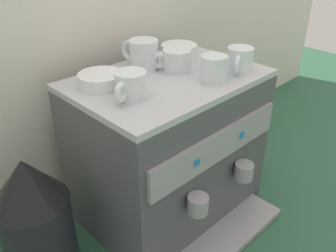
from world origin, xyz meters
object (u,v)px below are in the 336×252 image
(ceramic_bowl_0, at_px, (101,80))
(milk_pitcher, at_px, (245,148))
(espresso_machine, at_px, (169,148))
(ceramic_cup_0, at_px, (175,60))
(ceramic_cup_3, at_px, (142,54))
(ceramic_cup_2, at_px, (214,68))
(ceramic_cup_1, at_px, (240,59))
(coffee_grinder, at_px, (36,223))
(ceramic_bowl_1, at_px, (179,52))
(ceramic_cup_4, at_px, (130,85))

(ceramic_bowl_0, bearing_deg, milk_pitcher, -10.87)
(espresso_machine, distance_m, ceramic_cup_0, 0.27)
(ceramic_bowl_0, xyz_separation_m, milk_pitcher, (0.56, -0.11, -0.42))
(ceramic_cup_0, relative_size, ceramic_cup_3, 0.80)
(ceramic_cup_0, relative_size, ceramic_cup_2, 1.09)
(ceramic_cup_3, bearing_deg, ceramic_bowl_0, -172.44)
(milk_pitcher, bearing_deg, ceramic_cup_1, -160.36)
(espresso_machine, relative_size, ceramic_cup_1, 5.15)
(ceramic_cup_1, bearing_deg, milk_pitcher, 19.64)
(espresso_machine, relative_size, ceramic_bowl_0, 4.52)
(espresso_machine, bearing_deg, ceramic_cup_3, 93.82)
(ceramic_cup_1, distance_m, ceramic_bowl_0, 0.39)
(ceramic_cup_3, distance_m, coffee_grinder, 0.53)
(ceramic_cup_0, bearing_deg, ceramic_bowl_0, 165.56)
(ceramic_cup_1, xyz_separation_m, ceramic_bowl_1, (-0.05, 0.20, -0.01))
(coffee_grinder, distance_m, milk_pitcher, 0.84)
(ceramic_cup_4, height_order, ceramic_bowl_0, ceramic_cup_4)
(ceramic_bowl_1, bearing_deg, ceramic_cup_4, -157.65)
(coffee_grinder, bearing_deg, ceramic_bowl_1, 6.10)
(ceramic_cup_0, xyz_separation_m, ceramic_cup_4, (-0.21, -0.05, 0.00))
(espresso_machine, distance_m, coffee_grinder, 0.43)
(ceramic_bowl_1, relative_size, milk_pitcher, 0.94)
(ceramic_cup_4, distance_m, milk_pitcher, 0.71)
(ceramic_cup_1, height_order, milk_pitcher, ceramic_cup_1)
(espresso_machine, height_order, ceramic_cup_2, ceramic_cup_2)
(espresso_machine, height_order, ceramic_bowl_0, ceramic_bowl_0)
(ceramic_cup_4, xyz_separation_m, coffee_grinder, (-0.27, 0.06, -0.31))
(ceramic_bowl_0, xyz_separation_m, coffee_grinder, (-0.26, -0.05, -0.29))
(ceramic_bowl_1, bearing_deg, ceramic_cup_3, 175.30)
(ceramic_cup_4, height_order, milk_pitcher, ceramic_cup_4)
(ceramic_cup_2, bearing_deg, ceramic_cup_3, 110.75)
(ceramic_cup_0, height_order, ceramic_cup_2, ceramic_cup_2)
(ceramic_cup_3, xyz_separation_m, coffee_grinder, (-0.42, -0.07, -0.32))
(ceramic_cup_0, height_order, ceramic_cup_3, ceramic_cup_3)
(espresso_machine, xyz_separation_m, ceramic_cup_4, (-0.16, -0.03, 0.27))
(ceramic_bowl_0, bearing_deg, ceramic_cup_0, -14.44)
(ceramic_bowl_0, distance_m, coffee_grinder, 0.39)
(ceramic_cup_2, relative_size, ceramic_cup_4, 0.85)
(ceramic_cup_0, xyz_separation_m, ceramic_bowl_1, (0.08, 0.07, -0.01))
(ceramic_bowl_1, xyz_separation_m, coffee_grinder, (-0.56, -0.06, -0.29))
(ceramic_cup_1, distance_m, ceramic_cup_2, 0.11)
(ceramic_cup_0, bearing_deg, ceramic_cup_1, -45.39)
(ceramic_cup_2, bearing_deg, ceramic_cup_0, 98.97)
(ceramic_cup_3, bearing_deg, ceramic_bowl_1, -4.70)
(ceramic_bowl_1, bearing_deg, ceramic_cup_1, -76.92)
(ceramic_cup_0, relative_size, ceramic_cup_4, 0.93)
(ceramic_bowl_0, bearing_deg, ceramic_cup_2, -37.07)
(espresso_machine, bearing_deg, ceramic_cup_0, 26.69)
(ceramic_bowl_1, bearing_deg, ceramic_cup_0, -141.27)
(ceramic_cup_0, bearing_deg, ceramic_cup_4, -165.56)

